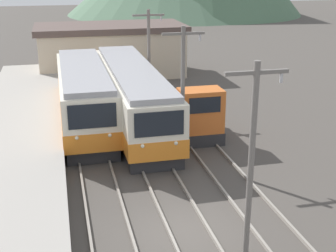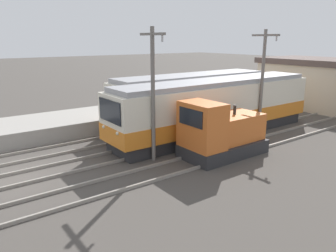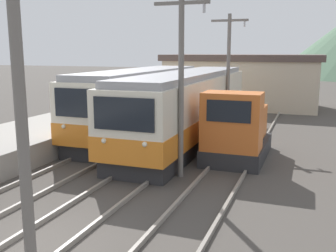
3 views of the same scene
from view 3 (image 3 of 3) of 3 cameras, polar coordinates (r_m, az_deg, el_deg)
name	(u,v)px [view 3 (image 3 of 3)]	position (r m, az deg, el deg)	size (l,w,h in m)	color
ground_plane	(26,248)	(10.25, -19.86, -16.35)	(200.00, 200.00, 0.00)	#47423D
track_center	(33,247)	(10.10, -18.98, -16.27)	(1.54, 60.00, 0.14)	gray
commuter_train_left	(142,105)	(21.50, -3.85, 3.04)	(2.84, 12.33, 3.61)	#28282B
commuter_train_center	(189,109)	(20.24, 3.07, 2.49)	(2.84, 15.06, 3.54)	#28282B
shunting_locomotive	(237,131)	(17.05, 10.04, -0.74)	(2.40, 4.62, 3.00)	#28282B
catenary_mast_near	(21,113)	(6.75, -20.52, 1.78)	(2.00, 0.20, 6.55)	slate
catenary_mast_mid	(181,79)	(14.01, 1.95, 6.78)	(2.00, 0.20, 6.55)	slate
catenary_mast_far	(228,69)	(21.97, 8.76, 8.11)	(2.00, 0.20, 6.55)	slate
station_building	(242,81)	(33.41, 10.73, 6.49)	(12.60, 6.30, 4.30)	beige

